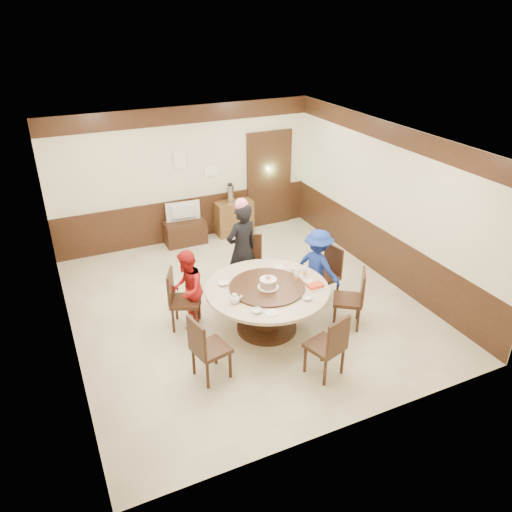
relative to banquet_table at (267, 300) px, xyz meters
name	(u,v)px	position (x,y,z in m)	size (l,w,h in m)	color
room	(244,248)	(-0.03, 0.79, 0.55)	(6.00, 6.04, 2.84)	beige
banquet_table	(267,300)	(0.00, 0.00, 0.00)	(1.87, 1.87, 0.78)	#311B0F
chair_0	(324,284)	(1.26, 0.38, -0.23)	(0.53, 0.52, 0.97)	#311B0F
chair_1	(250,273)	(0.28, 1.26, -0.23)	(0.58, 0.59, 0.97)	#311B0F
chair_2	(184,309)	(-1.13, 0.62, -0.23)	(0.59, 0.58, 0.97)	#311B0F
chair_3	(210,358)	(-1.18, -0.68, -0.23)	(0.53, 0.52, 0.97)	#311B0F
chair_4	(325,355)	(0.26, -1.28, -0.23)	(0.55, 0.56, 0.97)	#311B0F
chair_5	(348,308)	(1.22, -0.43, -0.23)	(0.61, 0.61, 0.97)	#311B0F
person_standing	(242,250)	(0.09, 1.18, 0.30)	(0.61, 0.40, 1.68)	black
person_red	(187,289)	(-1.06, 0.64, 0.11)	(0.62, 0.48, 1.28)	#B11817
person_blue	(318,267)	(1.13, 0.40, 0.12)	(0.85, 0.49, 1.31)	navy
birthday_cake	(268,283)	(0.00, -0.04, 0.32)	(0.32, 0.32, 0.21)	white
teapot_left	(235,299)	(-0.61, -0.19, 0.28)	(0.17, 0.15, 0.13)	white
teapot_right	(296,269)	(0.62, 0.24, 0.28)	(0.17, 0.15, 0.13)	white
bowl_0	(223,283)	(-0.56, 0.36, 0.24)	(0.16, 0.16, 0.04)	white
bowl_1	(307,298)	(0.38, -0.54, 0.24)	(0.15, 0.15, 0.05)	white
bowl_2	(257,311)	(-0.42, -0.53, 0.24)	(0.15, 0.15, 0.04)	white
bowl_3	(308,282)	(0.63, -0.15, 0.24)	(0.14, 0.14, 0.04)	white
saucer_near	(271,313)	(-0.25, -0.65, 0.22)	(0.18, 0.18, 0.01)	white
saucer_far	(279,267)	(0.45, 0.50, 0.22)	(0.18, 0.18, 0.01)	white
shrimp_platter	(315,286)	(0.65, -0.31, 0.24)	(0.30, 0.20, 0.06)	white
bottle_0	(296,277)	(0.47, -0.03, 0.30)	(0.06, 0.06, 0.16)	white
bottle_1	(305,273)	(0.68, 0.04, 0.30)	(0.06, 0.06, 0.16)	white
tv_stand	(185,232)	(-0.20, 3.52, -0.28)	(0.85, 0.45, 0.50)	#311B0F
television	(184,212)	(-0.20, 3.52, 0.17)	(0.72, 0.09, 0.41)	gray
side_cabinet	(234,218)	(0.93, 3.55, -0.16)	(0.80, 0.40, 0.75)	brown
thermos	(230,194)	(0.86, 3.55, 0.41)	(0.15, 0.15, 0.38)	silver
notice_left	(180,160)	(-0.14, 3.73, 1.22)	(0.25, 0.00, 0.35)	white
notice_right	(211,170)	(0.51, 3.73, 0.92)	(0.30, 0.00, 0.22)	white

